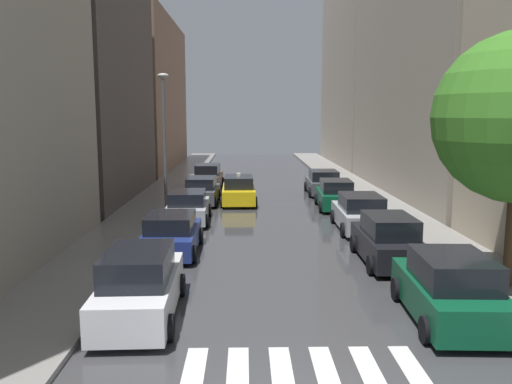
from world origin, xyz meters
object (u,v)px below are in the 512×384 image
(parked_car_right_second, at_px, (388,241))
(parked_car_right_third, at_px, (360,213))
(parked_car_left_fifth, at_px, (208,177))
(parked_car_left_third, at_px, (188,207))
(parked_car_right_fifth, at_px, (323,183))
(parked_car_left_fourth, at_px, (202,191))
(parked_car_left_nearest, at_px, (140,286))
(lamp_post_left, at_px, (164,131))
(parked_car_right_nearest, at_px, (450,290))
(taxi_midroad, at_px, (239,190))
(parked_car_right_fourth, at_px, (336,195))
(parked_car_left_second, at_px, (171,235))

(parked_car_right_second, xyz_separation_m, parked_car_right_third, (0.17, 5.28, -0.03))
(parked_car_left_fifth, height_order, parked_car_right_second, parked_car_left_fifth)
(parked_car_left_third, xyz_separation_m, parked_car_left_fifth, (0.19, 11.42, 0.08))
(parked_car_left_fifth, height_order, parked_car_right_fifth, parked_car_left_fifth)
(parked_car_left_third, distance_m, parked_car_left_fifth, 11.42)
(parked_car_right_fifth, bearing_deg, parked_car_right_third, -178.68)
(parked_car_left_fourth, distance_m, parked_car_right_third, 10.60)
(parked_car_left_nearest, relative_size, lamp_post_left, 0.66)
(parked_car_right_nearest, relative_size, parked_car_right_third, 0.97)
(parked_car_right_nearest, distance_m, parked_car_right_fifth, 21.30)
(parked_car_left_fifth, relative_size, parked_car_right_nearest, 1.02)
(parked_car_left_nearest, distance_m, parked_car_left_fifth, 23.56)
(parked_car_left_nearest, height_order, parked_car_right_nearest, parked_car_left_nearest)
(parked_car_right_nearest, bearing_deg, parked_car_left_third, 35.09)
(parked_car_left_fourth, xyz_separation_m, taxi_midroad, (2.15, 0.05, 0.03))
(parked_car_left_nearest, distance_m, parked_car_right_fourth, 17.38)
(lamp_post_left, bearing_deg, parked_car_right_nearest, -59.19)
(parked_car_left_nearest, height_order, parked_car_right_fifth, parked_car_left_nearest)
(parked_car_left_nearest, relative_size, parked_car_left_fourth, 1.12)
(parked_car_right_fourth, relative_size, taxi_midroad, 0.90)
(parked_car_right_third, height_order, parked_car_right_fourth, parked_car_right_third)
(parked_car_left_second, distance_m, parked_car_right_nearest, 10.41)
(parked_car_left_fourth, height_order, parked_car_right_fifth, parked_car_right_fifth)
(parked_car_left_second, bearing_deg, parked_car_right_fourth, -40.07)
(parked_car_left_second, xyz_separation_m, lamp_post_left, (-1.58, 9.26, 3.56))
(lamp_post_left, bearing_deg, parked_car_left_third, -65.46)
(parked_car_left_fifth, relative_size, parked_car_right_fourth, 1.10)
(parked_car_left_fifth, xyz_separation_m, parked_car_right_fourth, (7.59, -7.98, -0.05))
(parked_car_left_third, xyz_separation_m, lamp_post_left, (-1.57, 3.44, 3.56))
(parked_car_right_second, bearing_deg, parked_car_right_fourth, 0.57)
(parked_car_left_fourth, bearing_deg, parked_car_right_fourth, -102.01)
(parked_car_right_fourth, bearing_deg, parked_car_right_third, -175.55)
(parked_car_left_fourth, bearing_deg, parked_car_left_fifth, 2.34)
(parked_car_left_third, relative_size, parked_car_right_nearest, 0.98)
(parked_car_right_third, distance_m, parked_car_right_fifth, 10.74)
(parked_car_right_third, bearing_deg, taxi_midroad, 38.33)
(parked_car_left_fifth, xyz_separation_m, parked_car_right_second, (7.61, -18.68, -0.00))
(parked_car_right_fifth, height_order, taxi_midroad, taxi_midroad)
(lamp_post_left, bearing_deg, taxi_midroad, 25.43)
(parked_car_right_second, xyz_separation_m, lamp_post_left, (-9.37, 10.70, 3.48))
(parked_car_right_fourth, bearing_deg, parked_car_left_fifth, 46.01)
(parked_car_left_third, distance_m, lamp_post_left, 5.20)
(parked_car_left_third, bearing_deg, parked_car_left_second, 178.73)
(parked_car_left_second, bearing_deg, parked_car_right_fifth, -28.40)
(parked_car_left_nearest, distance_m, parked_car_left_second, 6.32)
(parked_car_left_third, height_order, taxi_midroad, taxi_midroad)
(parked_car_left_second, relative_size, parked_car_right_fifth, 0.99)
(parked_car_right_nearest, bearing_deg, parked_car_right_third, 2.62)
(parked_car_left_fourth, relative_size, parked_car_left_fifth, 0.94)
(parked_car_left_fourth, xyz_separation_m, parked_car_right_fourth, (7.53, -1.85, 0.02))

